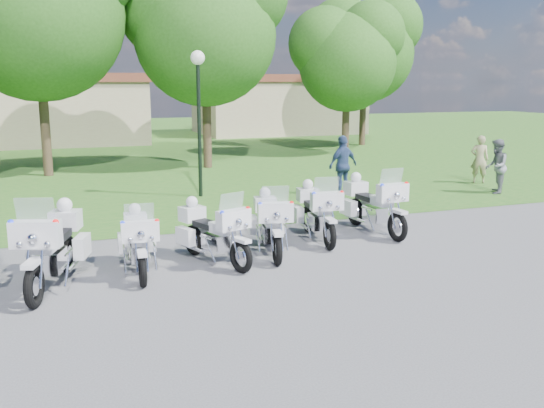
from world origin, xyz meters
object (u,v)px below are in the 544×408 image
object	(u,v)px
lamp_post	(198,88)
bystander_a	(479,160)
motorcycle_5	(317,211)
motorcycle_3	(212,231)
motorcycle_1	(53,246)
motorcycle_6	(372,204)
motorcycle_2	(138,241)
motorcycle_4	(270,222)
bystander_b	(496,167)
bystander_c	(343,166)

from	to	relation	value
lamp_post	bystander_a	size ratio (longest dim) A/B	2.64
motorcycle_5	motorcycle_3	bearing A→B (deg)	26.30
lamp_post	bystander_a	world-z (taller)	lamp_post
motorcycle_1	motorcycle_6	distance (m)	7.51
motorcycle_5	lamp_post	distance (m)	6.86
motorcycle_2	bystander_a	world-z (taller)	bystander_a
motorcycle_4	bystander_b	world-z (taller)	bystander_b
bystander_a	lamp_post	bearing A→B (deg)	29.09
motorcycle_5	bystander_a	distance (m)	10.23
motorcycle_1	motorcycle_3	distance (m)	3.06
motorcycle_2	motorcycle_3	xyz separation A→B (m)	(1.49, 0.16, 0.02)
motorcycle_1	bystander_b	xyz separation A→B (m)	(13.70, 4.78, 0.15)
motorcycle_1	bystander_b	distance (m)	14.51
motorcycle_2	bystander_b	xyz separation A→B (m)	(12.18, 4.48, 0.27)
motorcycle_2	motorcycle_5	xyz separation A→B (m)	(4.24, 1.12, 0.04)
motorcycle_5	lamp_post	bearing A→B (deg)	-71.30
bystander_a	motorcycle_2	bearing A→B (deg)	60.34
motorcycle_1	bystander_c	distance (m)	10.83
motorcycle_4	motorcycle_6	distance (m)	3.09
lamp_post	bystander_a	distance (m)	10.42
bystander_b	bystander_a	bearing A→B (deg)	-162.82
motorcycle_1	motorcycle_2	bearing A→B (deg)	-151.69
motorcycle_1	motorcycle_5	xyz separation A→B (m)	(5.77, 1.42, -0.08)
motorcycle_1	lamp_post	xyz separation A→B (m)	(4.49, 7.58, 2.66)
motorcycle_1	motorcycle_6	xyz separation A→B (m)	(7.34, 1.59, -0.04)
motorcycle_5	bystander_b	xyz separation A→B (m)	(7.93, 3.36, 0.23)
motorcycle_3	motorcycle_5	size ratio (longest dim) A/B	0.93
motorcycle_6	motorcycle_3	bearing A→B (deg)	10.26
bystander_b	motorcycle_6	bearing A→B (deg)	-21.97
motorcycle_6	bystander_a	size ratio (longest dim) A/B	1.44
motorcycle_2	motorcycle_3	size ratio (longest dim) A/B	1.01
motorcycle_5	bystander_b	distance (m)	8.62
motorcycle_6	lamp_post	world-z (taller)	lamp_post
bystander_c	motorcycle_4	bearing A→B (deg)	34.37
motorcycle_5	bystander_b	bearing A→B (deg)	-150.04
motorcycle_2	motorcycle_3	distance (m)	1.50
bystander_a	bystander_b	size ratio (longest dim) A/B	0.97
motorcycle_6	lamp_post	distance (m)	7.16
motorcycle_3	motorcycle_2	bearing A→B (deg)	-14.50
lamp_post	bystander_a	xyz separation A→B (m)	(10.06, -0.92, -2.54)
motorcycle_6	motorcycle_1	bearing A→B (deg)	7.73
motorcycle_4	bystander_a	xyz separation A→B (m)	(10.18, 5.93, 0.20)
motorcycle_6	bystander_c	bearing A→B (deg)	-112.68
motorcycle_1	motorcycle_4	world-z (taller)	motorcycle_1
motorcycle_2	motorcycle_5	world-z (taller)	motorcycle_5
motorcycle_5	motorcycle_6	xyz separation A→B (m)	(1.57, 0.18, 0.04)
motorcycle_4	bystander_b	distance (m)	10.18
motorcycle_4	bystander_a	size ratio (longest dim) A/B	1.35
bystander_c	bystander_a	bearing A→B (deg)	167.92
motorcycle_1	lamp_post	world-z (taller)	lamp_post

